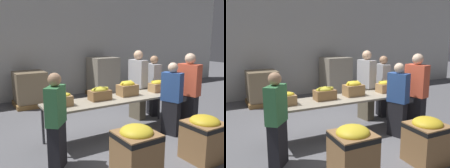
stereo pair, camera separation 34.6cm
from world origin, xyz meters
TOP-DOWN VIEW (x-y plane):
  - ground_plane at (0.00, 0.00)m, footprint 30.00×30.00m
  - wall_back at (0.00, 4.01)m, footprint 16.00×0.08m
  - sorting_table at (0.00, 0.00)m, footprint 3.05×0.76m
  - banana_box_0 at (-1.20, 0.02)m, footprint 0.41×0.31m
  - banana_box_1 at (-0.36, 0.06)m, footprint 0.43×0.27m
  - banana_box_2 at (0.34, 0.09)m, footprint 0.41×0.29m
  - banana_box_3 at (1.17, 0.05)m, footprint 0.39×0.27m
  - volunteer_0 at (1.55, 0.66)m, footprint 0.30×0.46m
  - volunteer_1 at (1.45, -0.62)m, footprint 0.33×0.50m
  - volunteer_2 at (-1.52, -0.67)m, footprint 0.42×0.45m
  - volunteer_3 at (1.00, -0.58)m, footprint 0.34×0.46m
  - volunteer_4 at (1.03, 0.65)m, footprint 0.29×0.49m
  - donation_bin_0 at (-0.72, -1.68)m, footprint 0.56×0.56m
  - donation_bin_1 at (0.69, -1.68)m, footprint 0.58×0.58m
  - pallet_stack_0 at (1.52, 3.34)m, footprint 0.96×0.96m
  - pallet_stack_1 at (-1.03, 3.25)m, footprint 0.95×0.95m

SIDE VIEW (x-z plane):
  - ground_plane at x=0.00m, z-range 0.00..0.00m
  - donation_bin_1 at x=0.69m, z-range 0.02..0.80m
  - donation_bin_0 at x=-0.72m, z-range 0.03..0.90m
  - pallet_stack_1 at x=-1.03m, z-range -0.01..1.03m
  - pallet_stack_0 at x=1.52m, z-range -0.01..1.33m
  - sorting_table at x=0.00m, z-range 0.35..1.15m
  - volunteer_2 at x=-1.52m, z-range 0.00..1.53m
  - volunteer_3 at x=1.00m, z-range 0.00..1.54m
  - volunteer_0 at x=1.55m, z-range 0.00..1.57m
  - volunteer_1 at x=1.45m, z-range -0.01..1.71m
  - volunteer_4 at x=1.03m, z-range -0.01..1.72m
  - banana_box_0 at x=-1.20m, z-range 0.81..1.06m
  - banana_box_1 at x=-0.36m, z-range 0.80..1.08m
  - banana_box_3 at x=1.17m, z-range 0.80..1.07m
  - banana_box_2 at x=0.34m, z-range 0.80..1.12m
  - wall_back at x=0.00m, z-range 0.00..4.00m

